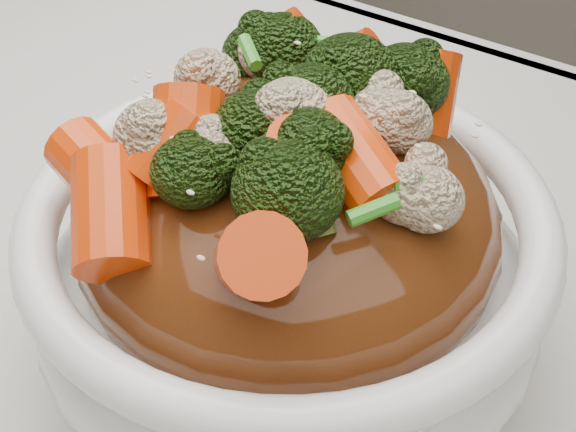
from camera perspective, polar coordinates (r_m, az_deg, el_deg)
The scene contains 8 objects.
tablecloth at distance 0.42m, azimuth -7.48°, elevation -13.76°, with size 1.20×0.80×0.04m, color silver.
bowl at distance 0.38m, azimuth 0.00°, elevation -4.11°, with size 0.24×0.24×0.09m, color white, non-canonical shape.
sauce_base at distance 0.36m, azimuth 0.00°, elevation -0.40°, with size 0.19×0.19×0.10m, color #53260E.
carrots at distance 0.32m, azimuth 0.00°, elevation 9.01°, with size 0.19×0.19×0.06m, color #EA3F07, non-canonical shape.
broccoli at distance 0.32m, azimuth 0.00°, elevation 8.84°, with size 0.19×0.19×0.05m, color black, non-canonical shape.
cauliflower at distance 0.32m, azimuth 0.00°, elevation 8.50°, with size 0.19×0.19×0.04m, color beige, non-canonical shape.
scallions at distance 0.32m, azimuth 0.00°, elevation 9.18°, with size 0.14×0.14×0.02m, color #328D20, non-canonical shape.
sesame_seeds at distance 0.32m, azimuth 0.00°, elevation 9.18°, with size 0.17×0.17×0.01m, color beige, non-canonical shape.
Camera 1 is at (0.18, -0.17, 1.07)m, focal length 50.00 mm.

